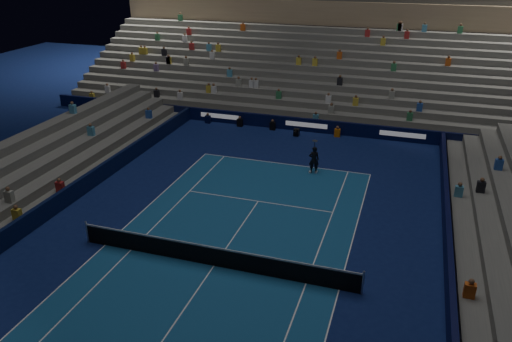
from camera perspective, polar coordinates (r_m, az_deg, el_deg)
The scene contains 9 objects.
ground at distance 22.39m, azimuth -4.79°, elevation -10.70°, with size 90.00×90.00×0.00m, color #0C184C.
court_surface at distance 22.39m, azimuth -4.79°, elevation -10.69°, with size 10.97×23.77×0.01m, color navy.
sponsor_barrier_far at distance 38.15m, azimuth 5.78°, elevation 5.24°, with size 44.00×0.25×1.00m, color black.
sponsor_barrier_east at distance 20.98m, azimuth 21.26°, elevation -13.54°, with size 0.25×37.00×1.00m, color black.
sponsor_barrier_west at distance 26.94m, azimuth -24.37°, elevation -5.30°, with size 0.25×37.00×1.00m, color black.
grandstand_main at distance 46.34m, azimuth 8.52°, elevation 12.16°, with size 44.00×15.20×11.20m.
tennis_net at distance 22.11m, azimuth -4.84°, elevation -9.62°, with size 12.90×0.10×1.10m.
tennis_player at distance 30.88m, azimuth 6.60°, elevation 1.28°, with size 0.63×0.41×1.72m, color black.
broadcast_camera at distance 37.21m, azimuth 4.61°, elevation 4.42°, with size 0.39×0.82×0.51m.
Camera 1 is at (7.36, -16.88, 12.74)m, focal length 35.18 mm.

